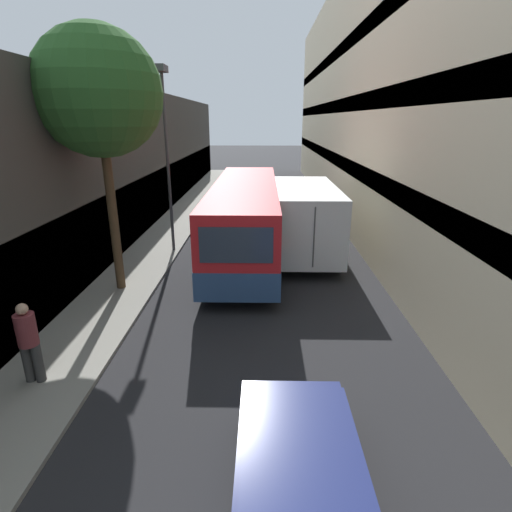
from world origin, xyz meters
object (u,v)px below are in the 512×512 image
(box_truck, at_px, (303,214))
(pedestrian, at_px, (28,340))
(street_lamp, at_px, (165,128))
(street_tree_left, at_px, (98,94))
(car_hatchback, at_px, (300,480))
(bus, at_px, (245,217))

(box_truck, height_order, pedestrian, box_truck)
(street_lamp, xyz_separation_m, street_tree_left, (-0.88, -4.01, 1.02))
(car_hatchback, relative_size, bus, 0.35)
(car_hatchback, xyz_separation_m, street_lamp, (-4.32, 11.90, 4.34))
(car_hatchback, distance_m, pedestrian, 6.08)
(car_hatchback, relative_size, pedestrian, 2.20)
(car_hatchback, height_order, street_lamp, street_lamp)
(bus, bearing_deg, box_truck, 16.68)
(car_hatchback, bearing_deg, street_tree_left, 123.40)
(bus, distance_m, box_truck, 2.53)
(street_lamp, bearing_deg, pedestrian, -96.37)
(bus, xyz_separation_m, street_lamp, (-3.07, 0.19, 3.45))
(box_truck, xyz_separation_m, street_lamp, (-5.49, -0.53, 3.48))
(pedestrian, xyz_separation_m, street_lamp, (1.00, 8.99, 3.96))
(bus, bearing_deg, street_lamp, 176.37)
(car_hatchback, height_order, street_tree_left, street_tree_left)
(car_hatchback, distance_m, street_lamp, 13.38)
(car_hatchback, bearing_deg, street_lamp, 109.95)
(bus, xyz_separation_m, box_truck, (2.42, 0.72, -0.03))
(car_hatchback, xyz_separation_m, box_truck, (1.17, 12.43, 0.86))
(box_truck, bearing_deg, street_tree_left, -144.49)
(street_lamp, bearing_deg, bus, -3.63)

